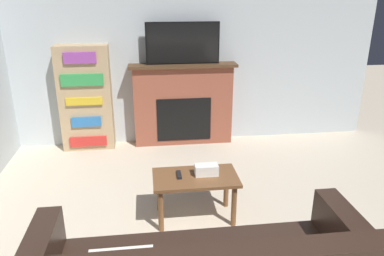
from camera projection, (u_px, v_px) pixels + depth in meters
wall_back at (180, 48)px, 5.15m from camera, size 5.58×0.06×2.70m
fireplace at (183, 104)px, 5.29m from camera, size 1.48×0.28×1.15m
tv at (183, 43)px, 4.97m from camera, size 0.99×0.03×0.56m
coffee_table at (195, 184)px, 3.54m from camera, size 0.80×0.46×0.45m
tissue_box at (206, 170)px, 3.53m from camera, size 0.22×0.12×0.10m
remote_control at (179, 175)px, 3.52m from camera, size 0.04×0.15×0.02m
bookshelf at (86, 98)px, 5.06m from camera, size 0.69×0.29×1.43m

